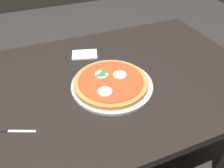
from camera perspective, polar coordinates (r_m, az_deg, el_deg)
name	(u,v)px	position (r m, az deg, el deg)	size (l,w,h in m)	color
ground_plane	(103,163)	(1.53, -2.35, -20.20)	(6.00, 6.00, 0.00)	#2D2B28
dining_table	(100,95)	(1.04, -3.25, -2.93)	(1.48, 0.89, 0.71)	black
serving_tray	(112,85)	(0.95, 0.00, -0.19)	(0.36, 0.36, 0.01)	#B2B2B7
pizza	(111,82)	(0.94, -0.34, 0.61)	(0.32, 0.32, 0.03)	#C6843F
napkin	(84,55)	(1.16, -7.46, 7.67)	(0.13, 0.09, 0.01)	white
knife	(5,131)	(0.86, -26.32, -11.01)	(0.16, 0.08, 0.01)	black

